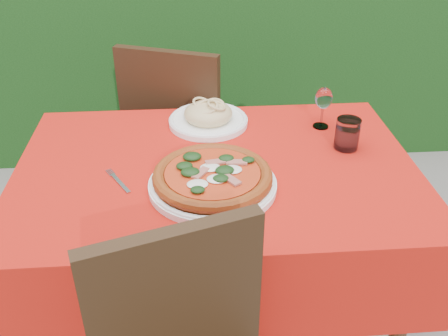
{
  "coord_description": "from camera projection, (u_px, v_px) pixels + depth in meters",
  "views": [
    {
      "loc": [
        -0.08,
        -1.34,
        1.57
      ],
      "look_at": [
        0.02,
        -0.05,
        0.77
      ],
      "focal_mm": 40.0,
      "sensor_mm": 36.0,
      "label": 1
    }
  ],
  "objects": [
    {
      "name": "dining_table",
      "position": [
        217.0,
        204.0,
        1.65
      ],
      "size": [
        1.26,
        0.86,
        0.75
      ],
      "color": "#422815",
      "rests_on": "ground"
    },
    {
      "name": "water_glass",
      "position": [
        347.0,
        135.0,
        1.64
      ],
      "size": [
        0.08,
        0.08,
        0.1
      ],
      "color": "silver",
      "rests_on": "dining_table"
    },
    {
      "name": "chair_far",
      "position": [
        180.0,
        132.0,
        2.2
      ],
      "size": [
        0.55,
        0.55,
        0.95
      ],
      "rotation": [
        0.0,
        0.0,
        2.78
      ],
      "color": "black",
      "rests_on": "ground"
    },
    {
      "name": "ground",
      "position": [
        218.0,
        327.0,
        1.97
      ],
      "size": [
        60.0,
        60.0,
        0.0
      ],
      "primitive_type": "plane",
      "color": "slate",
      "rests_on": "ground"
    },
    {
      "name": "pasta_plate",
      "position": [
        208.0,
        117.0,
        1.8
      ],
      "size": [
        0.29,
        0.29,
        0.08
      ],
      "rotation": [
        0.0,
        0.0,
        -0.25
      ],
      "color": "white",
      "rests_on": "dining_table"
    },
    {
      "name": "fork",
      "position": [
        120.0,
        183.0,
        1.48
      ],
      "size": [
        0.1,
        0.15,
        0.0
      ],
      "primitive_type": "cube",
      "rotation": [
        0.0,
        0.0,
        0.52
      ],
      "color": "#AFAFB6",
      "rests_on": "dining_table"
    },
    {
      "name": "wine_glass",
      "position": [
        324.0,
        100.0,
        1.74
      ],
      "size": [
        0.06,
        0.06,
        0.15
      ],
      "color": "silver",
      "rests_on": "dining_table"
    },
    {
      "name": "pizza_plate",
      "position": [
        213.0,
        179.0,
        1.45
      ],
      "size": [
        0.42,
        0.42,
        0.07
      ],
      "rotation": [
        0.0,
        0.0,
        -0.27
      ],
      "color": "white",
      "rests_on": "dining_table"
    }
  ]
}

